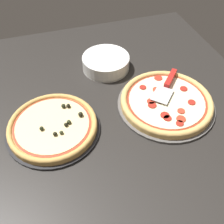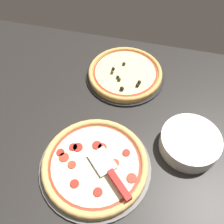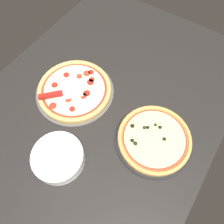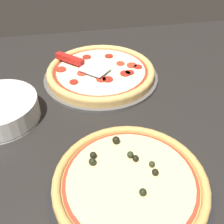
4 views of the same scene
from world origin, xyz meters
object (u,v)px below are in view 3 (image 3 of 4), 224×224
at_px(pizza_back, 154,138).
at_px(serving_spatula, 56,94).
at_px(plate_stack, 58,158).
at_px(pizza_front, 74,90).

bearing_deg(pizza_back, serving_spatula, -81.86).
distance_m(serving_spatula, plate_stack, 0.31).
bearing_deg(plate_stack, serving_spatula, -138.26).
distance_m(pizza_front, serving_spatula, 0.10).
bearing_deg(pizza_back, plate_stack, -44.33).
xyz_separation_m(pizza_back, serving_spatula, (0.07, -0.50, 0.02)).
xyz_separation_m(pizza_front, serving_spatula, (0.08, -0.05, 0.02)).
xyz_separation_m(pizza_front, plate_stack, (0.31, 0.16, 0.01)).
bearing_deg(serving_spatula, pizza_back, 98.14).
xyz_separation_m(pizza_front, pizza_back, (0.01, 0.46, -0.00)).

